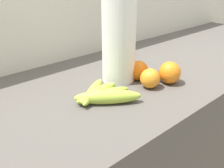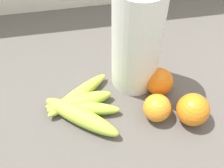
{
  "view_description": "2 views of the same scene",
  "coord_description": "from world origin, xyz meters",
  "px_view_note": "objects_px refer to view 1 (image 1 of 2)",
  "views": [
    {
      "loc": [
        -0.91,
        -0.63,
        1.23
      ],
      "look_at": [
        -0.4,
        -0.08,
        0.89
      ],
      "focal_mm": 41.61,
      "sensor_mm": 36.0,
      "label": 1
    },
    {
      "loc": [
        -0.44,
        -0.5,
        1.51
      ],
      "look_at": [
        -0.36,
        -0.03,
        0.88
      ],
      "focal_mm": 49.29,
      "sensor_mm": 36.0,
      "label": 2
    }
  ],
  "objects_px": {
    "banana_bunch": "(102,94)",
    "orange_back_left": "(139,70)",
    "paper_towel_roll": "(119,40)",
    "orange_right": "(150,78)",
    "orange_front": "(170,73)"
  },
  "relations": [
    {
      "from": "banana_bunch",
      "to": "orange_right",
      "type": "distance_m",
      "value": 0.19
    },
    {
      "from": "orange_front",
      "to": "banana_bunch",
      "type": "bearing_deg",
      "value": 166.7
    },
    {
      "from": "banana_bunch",
      "to": "orange_front",
      "type": "bearing_deg",
      "value": -13.3
    },
    {
      "from": "paper_towel_roll",
      "to": "orange_back_left",
      "type": "bearing_deg",
      "value": -40.62
    },
    {
      "from": "orange_back_left",
      "to": "paper_towel_roll",
      "type": "relative_size",
      "value": 0.22
    },
    {
      "from": "orange_right",
      "to": "paper_towel_roll",
      "type": "relative_size",
      "value": 0.21
    },
    {
      "from": "banana_bunch",
      "to": "paper_towel_roll",
      "type": "xyz_separation_m",
      "value": [
        0.15,
        0.08,
        0.13
      ]
    },
    {
      "from": "orange_back_left",
      "to": "orange_right",
      "type": "bearing_deg",
      "value": -108.35
    },
    {
      "from": "orange_right",
      "to": "orange_back_left",
      "type": "relative_size",
      "value": 0.95
    },
    {
      "from": "banana_bunch",
      "to": "orange_back_left",
      "type": "distance_m",
      "value": 0.21
    },
    {
      "from": "banana_bunch",
      "to": "orange_back_left",
      "type": "xyz_separation_m",
      "value": [
        0.21,
        0.03,
        0.02
      ]
    },
    {
      "from": "orange_back_left",
      "to": "orange_front",
      "type": "height_order",
      "value": "orange_front"
    },
    {
      "from": "paper_towel_roll",
      "to": "orange_right",
      "type": "bearing_deg",
      "value": -75.69
    },
    {
      "from": "orange_back_left",
      "to": "banana_bunch",
      "type": "bearing_deg",
      "value": -170.68
    },
    {
      "from": "orange_back_left",
      "to": "orange_front",
      "type": "relative_size",
      "value": 0.91
    }
  ]
}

